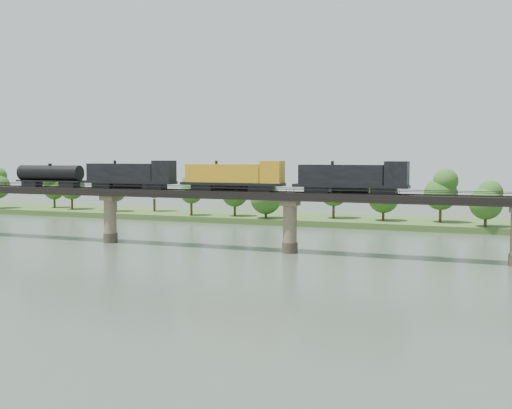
% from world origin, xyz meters
% --- Properties ---
extents(ground, '(400.00, 400.00, 0.00)m').
position_xyz_m(ground, '(0.00, 0.00, 0.00)').
color(ground, '#344234').
rests_on(ground, ground).
extents(far_bank, '(300.00, 24.00, 1.60)m').
position_xyz_m(far_bank, '(0.00, 85.00, 0.80)').
color(far_bank, '#345220').
rests_on(far_bank, ground).
extents(bridge, '(236.00, 30.00, 11.50)m').
position_xyz_m(bridge, '(0.00, 30.00, 5.46)').
color(bridge, '#473A2D').
rests_on(bridge, ground).
extents(bridge_superstructure, '(220.00, 4.90, 0.75)m').
position_xyz_m(bridge_superstructure, '(0.00, 30.00, 11.79)').
color(bridge_superstructure, black).
rests_on(bridge_superstructure, bridge).
extents(far_treeline, '(289.06, 17.54, 13.60)m').
position_xyz_m(far_treeline, '(-8.21, 80.52, 8.83)').
color(far_treeline, '#382619').
rests_on(far_treeline, far_bank).
extents(freight_train, '(85.67, 3.34, 5.90)m').
position_xyz_m(freight_train, '(-19.50, 30.00, 14.32)').
color(freight_train, black).
rests_on(freight_train, bridge).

